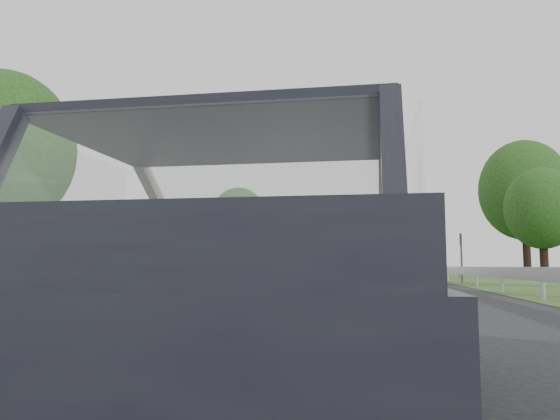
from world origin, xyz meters
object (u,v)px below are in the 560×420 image
at_px(subject_car, 250,272).
at_px(cat, 287,220).
at_px(other_car, 352,265).
at_px(highway_sign, 461,258).

height_order(subject_car, cat, subject_car).
distance_m(cat, other_car, 23.01).
relative_size(subject_car, highway_sign, 1.73).
bearing_deg(other_car, highway_sign, 13.43).
bearing_deg(subject_car, highway_sign, 78.65).
relative_size(cat, highway_sign, 0.22).
relative_size(cat, other_car, 0.10).
bearing_deg(subject_car, other_car, 90.82).
bearing_deg(cat, subject_car, -88.90).
bearing_deg(other_car, cat, -79.38).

